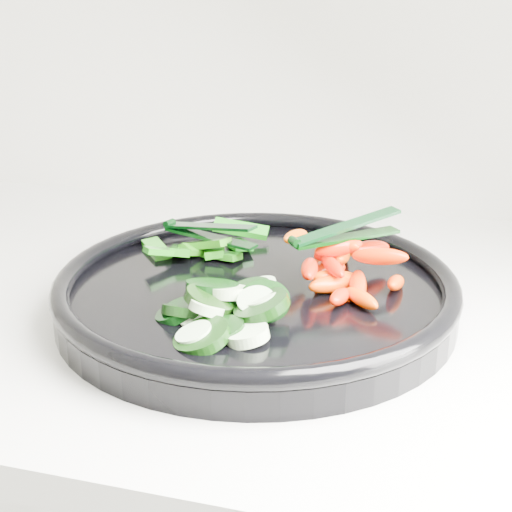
# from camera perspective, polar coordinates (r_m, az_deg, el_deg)

# --- Properties ---
(veggie_tray) EXTENTS (0.48, 0.48, 0.04)m
(veggie_tray) POSITION_cam_1_polar(r_m,az_deg,el_deg) (0.67, 0.00, -2.77)
(veggie_tray) COLOR black
(veggie_tray) RESTS_ON counter
(cucumber_pile) EXTENTS (0.12, 0.13, 0.04)m
(cucumber_pile) POSITION_cam_1_polar(r_m,az_deg,el_deg) (0.60, -2.78, -4.10)
(cucumber_pile) COLOR black
(cucumber_pile) RESTS_ON veggie_tray
(carrot_pile) EXTENTS (0.12, 0.16, 0.05)m
(carrot_pile) POSITION_cam_1_polar(r_m,az_deg,el_deg) (0.67, 6.90, -0.65)
(carrot_pile) COLOR #E84100
(carrot_pile) RESTS_ON veggie_tray
(pepper_pile) EXTENTS (0.13, 0.12, 0.04)m
(pepper_pile) POSITION_cam_1_polar(r_m,az_deg,el_deg) (0.75, -4.08, 0.78)
(pepper_pile) COLOR #0A6F0C
(pepper_pile) RESTS_ON veggie_tray
(tong_carrot) EXTENTS (0.10, 0.08, 0.02)m
(tong_carrot) POSITION_cam_1_polar(r_m,az_deg,el_deg) (0.66, 7.00, 1.89)
(tong_carrot) COLOR black
(tong_carrot) RESTS_ON carrot_pile
(tong_pepper) EXTENTS (0.11, 0.05, 0.02)m
(tong_pepper) POSITION_cam_1_polar(r_m,az_deg,el_deg) (0.74, -3.95, 1.99)
(tong_pepper) COLOR black
(tong_pepper) RESTS_ON pepper_pile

